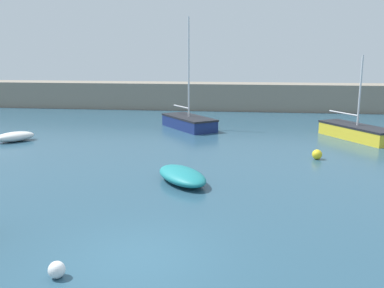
% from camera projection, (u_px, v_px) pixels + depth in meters
% --- Properties ---
extents(ground_plane, '(120.00, 120.00, 0.20)m').
position_uv_depth(ground_plane, '(138.00, 262.00, 10.76)').
color(ground_plane, '#284C60').
extents(harbor_breakwater, '(57.12, 3.29, 2.38)m').
position_uv_depth(harbor_breakwater, '(219.00, 96.00, 39.27)').
color(harbor_breakwater, gray).
rests_on(harbor_breakwater, ground_plane).
extents(sailboat_twin_hulled, '(3.97, 5.16, 4.96)m').
position_uv_depth(sailboat_twin_hulled, '(357.00, 132.00, 25.58)').
color(sailboat_twin_hulled, yellow).
rests_on(sailboat_twin_hulled, ground_plane).
extents(sailboat_tall_mast, '(4.29, 4.81, 7.39)m').
position_uv_depth(sailboat_tall_mast, '(189.00, 122.00, 29.14)').
color(sailboat_tall_mast, navy).
rests_on(sailboat_tall_mast, ground_plane).
extents(dinghy_near_pier, '(2.29, 2.36, 0.56)m').
position_uv_depth(dinghy_near_pier, '(15.00, 137.00, 24.96)').
color(dinghy_near_pier, white).
rests_on(dinghy_near_pier, ground_plane).
extents(rowboat_blue_near, '(2.90, 3.29, 0.58)m').
position_uv_depth(rowboat_blue_near, '(182.00, 176.00, 17.00)').
color(rowboat_blue_near, teal).
rests_on(rowboat_blue_near, ground_plane).
extents(mooring_buoy_yellow, '(0.48, 0.48, 0.48)m').
position_uv_depth(mooring_buoy_yellow, '(317.00, 154.00, 20.76)').
color(mooring_buoy_yellow, yellow).
rests_on(mooring_buoy_yellow, ground_plane).
extents(mooring_buoy_white, '(0.40, 0.40, 0.40)m').
position_uv_depth(mooring_buoy_white, '(57.00, 270.00, 9.80)').
color(mooring_buoy_white, white).
rests_on(mooring_buoy_white, ground_plane).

